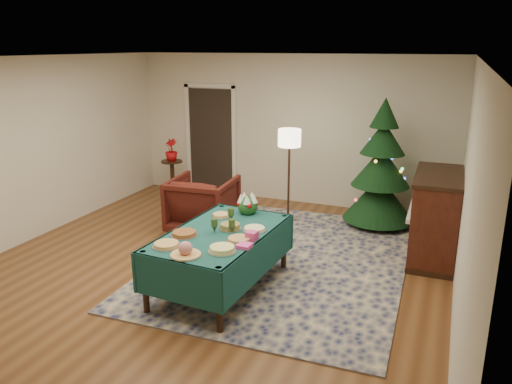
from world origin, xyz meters
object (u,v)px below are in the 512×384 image
at_px(armchair, 203,202).
at_px(christmas_tree, 381,170).
at_px(floor_lamp, 289,144).
at_px(side_table, 173,179).
at_px(potted_plant, 171,155).
at_px(buffet_table, 221,243).
at_px(piano, 435,217).
at_px(gift_box, 252,236).

xyz_separation_m(armchair, christmas_tree, (2.51, 1.34, 0.45)).
distance_m(floor_lamp, christmas_tree, 1.52).
xyz_separation_m(floor_lamp, side_table, (-2.49, 0.41, -0.96)).
bearing_deg(potted_plant, buffet_table, -50.64).
relative_size(armchair, christmas_tree, 0.47).
bearing_deg(christmas_tree, buffet_table, -114.99).
xyz_separation_m(armchair, piano, (3.42, 0.29, 0.10)).
relative_size(floor_lamp, piano, 1.10).
relative_size(gift_box, side_table, 0.16).
bearing_deg(side_table, christmas_tree, -1.35).
relative_size(gift_box, floor_lamp, 0.08).
bearing_deg(buffet_table, piano, 40.20).
bearing_deg(gift_box, floor_lamp, 99.88).
relative_size(armchair, side_table, 1.35).
bearing_deg(gift_box, side_table, 133.09).
bearing_deg(gift_box, piano, 47.48).
bearing_deg(armchair, potted_plant, -49.72).
distance_m(potted_plant, christmas_tree, 3.93).
bearing_deg(christmas_tree, floor_lamp, -167.39).
distance_m(buffet_table, gift_box, 0.49).
distance_m(buffet_table, armchair, 2.00).
xyz_separation_m(gift_box, floor_lamp, (-0.48, 2.76, 0.52)).
xyz_separation_m(floor_lamp, piano, (2.34, -0.73, -0.72)).
bearing_deg(floor_lamp, christmas_tree, 12.61).
xyz_separation_m(buffet_table, armchair, (-1.11, 1.66, -0.10)).
xyz_separation_m(armchair, potted_plant, (-1.42, 1.43, 0.35)).
relative_size(buffet_table, armchair, 2.01).
xyz_separation_m(potted_plant, piano, (4.83, -1.14, -0.25)).
bearing_deg(buffet_table, armchair, 123.90).
bearing_deg(potted_plant, christmas_tree, -1.35).
bearing_deg(buffet_table, side_table, 129.36).
bearing_deg(armchair, buffet_table, 119.40).
bearing_deg(gift_box, armchair, 131.64).
height_order(armchair, piano, piano).
bearing_deg(armchair, side_table, -49.72).
bearing_deg(floor_lamp, piano, -17.26).
bearing_deg(piano, side_table, 166.70).
distance_m(buffet_table, christmas_tree, 3.32).
bearing_deg(side_table, armchair, -45.22).
height_order(buffet_table, floor_lamp, floor_lamp).
bearing_deg(piano, gift_box, -132.52).
bearing_deg(christmas_tree, side_table, 178.65).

